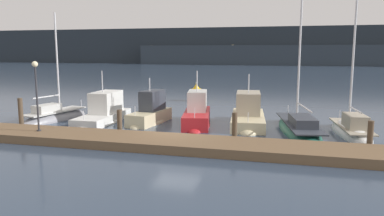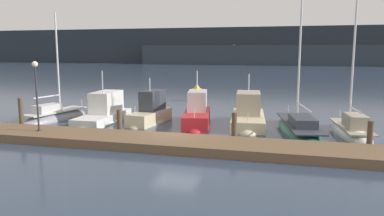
% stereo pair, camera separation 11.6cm
% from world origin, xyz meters
% --- Properties ---
extents(ground_plane, '(400.00, 400.00, 0.00)m').
position_xyz_m(ground_plane, '(0.00, 0.00, 0.00)').
color(ground_plane, '#2D3D51').
extents(dock, '(27.23, 2.80, 0.45)m').
position_xyz_m(dock, '(0.00, -1.92, 0.23)').
color(dock, brown).
rests_on(dock, ground).
extents(mooring_pile_0, '(0.28, 0.28, 1.99)m').
position_xyz_m(mooring_pile_0, '(-9.83, -0.27, 0.99)').
color(mooring_pile_0, '#4C3D2D').
rests_on(mooring_pile_0, ground).
extents(mooring_pile_1, '(0.28, 0.28, 1.53)m').
position_xyz_m(mooring_pile_1, '(-3.28, -0.27, 0.76)').
color(mooring_pile_1, '#4C3D2D').
rests_on(mooring_pile_1, ground).
extents(mooring_pile_2, '(0.28, 0.28, 1.64)m').
position_xyz_m(mooring_pile_2, '(3.28, -0.27, 0.82)').
color(mooring_pile_2, '#4C3D2D').
rests_on(mooring_pile_2, ground).
extents(mooring_pile_3, '(0.28, 0.28, 1.52)m').
position_xyz_m(mooring_pile_3, '(9.83, -0.27, 0.76)').
color(mooring_pile_3, '#4C3D2D').
rests_on(mooring_pile_3, ground).
extents(sailboat_berth_1, '(2.70, 6.03, 8.10)m').
position_xyz_m(sailboat_berth_1, '(-9.87, 3.13, 0.12)').
color(sailboat_berth_1, gray).
rests_on(sailboat_berth_1, ground).
extents(motorboat_berth_2, '(2.24, 6.17, 4.00)m').
position_xyz_m(motorboat_berth_2, '(-6.30, 3.55, 0.37)').
color(motorboat_berth_2, white).
rests_on(motorboat_berth_2, ground).
extents(motorboat_berth_3, '(2.10, 4.67, 3.59)m').
position_xyz_m(motorboat_berth_3, '(-3.02, 3.88, 0.41)').
color(motorboat_berth_3, beige).
rests_on(motorboat_berth_3, ground).
extents(motorboat_berth_4, '(2.74, 5.81, 4.07)m').
position_xyz_m(motorboat_berth_4, '(0.15, 4.20, 0.42)').
color(motorboat_berth_4, red).
rests_on(motorboat_berth_4, ground).
extents(motorboat_berth_5, '(2.89, 6.50, 4.04)m').
position_xyz_m(motorboat_berth_5, '(3.44, 4.81, 0.34)').
color(motorboat_berth_5, beige).
rests_on(motorboat_berth_5, ground).
extents(sailboat_berth_6, '(3.40, 8.46, 12.35)m').
position_xyz_m(sailboat_berth_6, '(6.64, 3.56, 0.13)').
color(sailboat_berth_6, '#195647').
rests_on(sailboat_berth_6, ground).
extents(sailboat_berth_7, '(2.37, 6.19, 8.45)m').
position_xyz_m(sailboat_berth_7, '(9.58, 3.62, 0.13)').
color(sailboat_berth_7, white).
rests_on(sailboat_berth_7, ground).
extents(channel_buoy, '(1.50, 1.50, 1.82)m').
position_xyz_m(channel_buoy, '(-2.68, 15.46, 0.66)').
color(channel_buoy, gold).
rests_on(channel_buoy, ground).
extents(dock_lamppost, '(0.32, 0.32, 3.83)m').
position_xyz_m(dock_lamppost, '(-7.31, -1.99, 3.02)').
color(dock_lamppost, '#2D2D33').
rests_on(dock_lamppost, dock).
extents(hillside_backdrop, '(240.00, 23.00, 12.96)m').
position_xyz_m(hillside_backdrop, '(4.27, 119.23, 5.97)').
color(hillside_backdrop, '#232B33').
rests_on(hillside_backdrop, ground).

